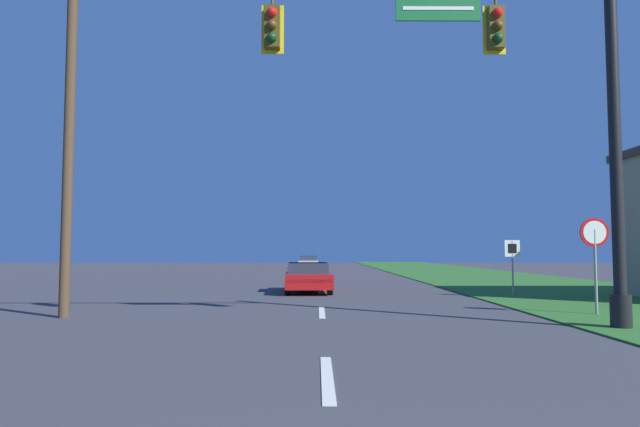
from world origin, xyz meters
name	(u,v)px	position (x,y,z in m)	size (l,w,h in m)	color
grass_verge_right	(509,281)	(10.50, 30.00, 0.02)	(10.00, 110.00, 0.04)	#2D6626
road_center_line	(320,291)	(0.00, 22.00, 0.01)	(0.16, 34.80, 0.01)	silver
signal_mast	(521,99)	(4.36, 10.63, 5.02)	(8.88, 0.47, 8.28)	black
car_ahead	(308,277)	(-0.50, 21.74, 0.60)	(2.00, 4.57, 1.19)	black
far_car	(309,262)	(-0.93, 53.18, 0.61)	(1.82, 4.65, 1.19)	black
stop_sign	(595,244)	(7.16, 13.25, 1.86)	(0.76, 0.07, 2.50)	gray
route_sign_post	(512,255)	(6.95, 18.96, 1.53)	(0.55, 0.06, 2.03)	gray
utility_pole_near	(70,104)	(-6.51, 12.83, 5.47)	(1.80, 0.26, 10.61)	#4C3823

